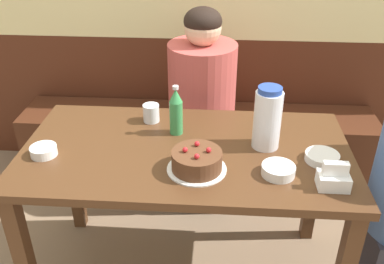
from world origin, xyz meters
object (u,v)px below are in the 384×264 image
at_px(glass_water_tall, 151,113).
at_px(bowl_side_dish, 44,151).
at_px(water_pitcher, 267,118).
at_px(soju_bottle, 176,111).
at_px(bench_seat, 197,146).
at_px(bowl_rice_small, 322,157).
at_px(birthday_cake, 197,161).
at_px(bowl_soup_white, 278,170).
at_px(person_teal_shirt, 202,114).
at_px(napkin_holder, 334,178).

bearing_deg(glass_water_tall, bowl_side_dish, -140.54).
relative_size(water_pitcher, soju_bottle, 1.19).
relative_size(bowl_side_dish, glass_water_tall, 1.31).
distance_m(bench_seat, soju_bottle, 0.93).
height_order(water_pitcher, bowl_side_dish, water_pitcher).
bearing_deg(soju_bottle, bowl_rice_small, -16.78).
relative_size(bench_seat, birthday_cake, 9.49).
xyz_separation_m(bowl_soup_white, glass_water_tall, (-0.54, 0.39, 0.02)).
xyz_separation_m(birthday_cake, person_teal_shirt, (-0.02, 0.77, -0.20)).
xyz_separation_m(soju_bottle, bowl_rice_small, (0.59, -0.18, -0.09)).
xyz_separation_m(bench_seat, bowl_side_dish, (-0.56, -0.92, 0.52)).
height_order(water_pitcher, bowl_rice_small, water_pitcher).
distance_m(water_pitcher, person_teal_shirt, 0.71).
xyz_separation_m(soju_bottle, bowl_side_dish, (-0.51, -0.22, -0.09)).
height_order(bowl_soup_white, glass_water_tall, glass_water_tall).
height_order(napkin_holder, glass_water_tall, napkin_holder).
height_order(soju_bottle, bowl_soup_white, soju_bottle).
height_order(birthday_cake, soju_bottle, soju_bottle).
bearing_deg(bowl_soup_white, birthday_cake, 178.05).
height_order(bench_seat, bowl_rice_small, bowl_rice_small).
xyz_separation_m(napkin_holder, glass_water_tall, (-0.72, 0.45, 0.00)).
bearing_deg(water_pitcher, glass_water_tall, 159.99).
bearing_deg(soju_bottle, person_teal_shirt, 80.00).
distance_m(birthday_cake, water_pitcher, 0.35).
distance_m(bowl_side_dish, glass_water_tall, 0.50).
bearing_deg(bowl_side_dish, glass_water_tall, 39.46).
bearing_deg(bowl_rice_small, glass_water_tall, 158.74).
bearing_deg(bench_seat, bowl_side_dish, -121.46).
bearing_deg(birthday_cake, water_pitcher, 35.41).
relative_size(soju_bottle, bowl_soup_white, 1.77).
bearing_deg(bowl_rice_small, napkin_holder, -88.48).
relative_size(birthday_cake, napkin_holder, 2.07).
height_order(bench_seat, birthday_cake, birthday_cake).
xyz_separation_m(glass_water_tall, person_teal_shirt, (0.21, 0.39, -0.20)).
bearing_deg(person_teal_shirt, napkin_holder, 31.16).
distance_m(napkin_holder, glass_water_tall, 0.85).
height_order(bench_seat, soju_bottle, soju_bottle).
distance_m(bench_seat, bowl_rice_small, 1.15).
relative_size(birthday_cake, water_pitcher, 0.86).
relative_size(soju_bottle, napkin_holder, 2.02).
distance_m(napkin_holder, person_teal_shirt, 1.00).
xyz_separation_m(bench_seat, person_teal_shirt, (0.03, -0.21, 0.34)).
height_order(napkin_holder, person_teal_shirt, person_teal_shirt).
xyz_separation_m(napkin_holder, bowl_side_dish, (-1.11, 0.13, -0.02)).
xyz_separation_m(soju_bottle, glass_water_tall, (-0.13, 0.10, -0.07)).
distance_m(bench_seat, person_teal_shirt, 0.40).
bearing_deg(bench_seat, water_pitcher, -67.53).
relative_size(bowl_soup_white, bowl_rice_small, 0.95).
distance_m(birthday_cake, person_teal_shirt, 0.79).
relative_size(bench_seat, water_pitcher, 8.17).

